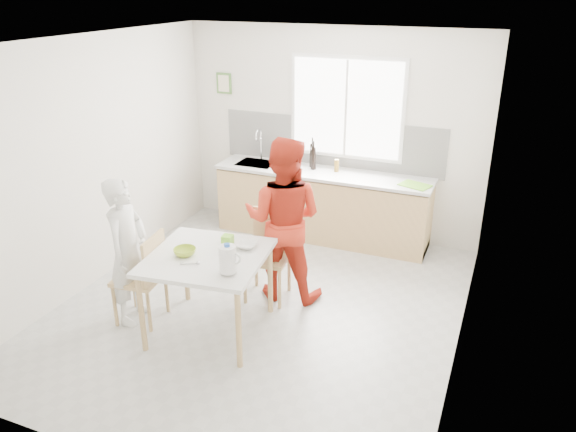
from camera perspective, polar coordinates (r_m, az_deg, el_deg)
name	(u,v)px	position (r m, az deg, el deg)	size (l,w,h in m)	color
ground	(260,308)	(6.01, -2.82, -9.29)	(4.50, 4.50, 0.00)	#B7B7B2
room_shell	(257,158)	(5.32, -3.16, 5.89)	(4.50, 4.50, 4.50)	silver
window	(347,108)	(7.26, 5.97, 10.83)	(1.50, 0.06, 1.30)	white
backsplash	(331,143)	(7.44, 4.37, 7.41)	(3.00, 0.02, 0.65)	white
picture_frame	(224,83)	(7.90, -6.53, 13.24)	(0.22, 0.03, 0.28)	#52833B
kitchen_counter	(322,207)	(7.44, 3.45, 0.87)	(2.84, 0.64, 1.37)	#DCB976
dining_table	(207,263)	(5.35, -8.18, -4.77)	(1.19, 1.19, 0.82)	white
chair_left	(145,274)	(5.73, -14.35, -5.76)	(0.49, 0.49, 0.94)	#DCB976
chair_far	(269,250)	(6.01, -1.94, -3.46)	(0.50, 0.50, 0.96)	#DCB976
person_white	(128,251)	(5.70, -15.96, -3.48)	(0.55, 0.36, 1.50)	white
person_red	(283,220)	(5.86, -0.47, -0.37)	(0.86, 0.67, 1.77)	red
bowl_green	(185,252)	(5.33, -10.44, -3.59)	(0.21, 0.21, 0.07)	#9BBA2B
bowl_white	(246,245)	(5.40, -4.28, -2.98)	(0.20, 0.20, 0.05)	silver
milk_jug	(228,259)	(4.90, -6.11, -4.35)	(0.21, 0.15, 0.27)	white
green_box	(228,240)	(5.48, -6.16, -2.41)	(0.10, 0.10, 0.09)	#74C02C
spoon	(189,264)	(5.16, -10.02, -4.80)	(0.01, 0.01, 0.16)	#A5A5AA
cutting_board	(415,185)	(6.91, 12.78, 3.07)	(0.35, 0.25, 0.01)	#70C12C
wine_bottle_a	(312,155)	(7.41, 2.47, 6.22)	(0.07, 0.07, 0.32)	black
wine_bottle_b	(313,158)	(7.31, 2.61, 5.91)	(0.07, 0.07, 0.30)	black
jar_amber	(337,166)	(7.25, 4.95, 5.13)	(0.06, 0.06, 0.16)	olive
soap_bottle	(276,155)	(7.63, -1.28, 6.18)	(0.08, 0.08, 0.18)	#999999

